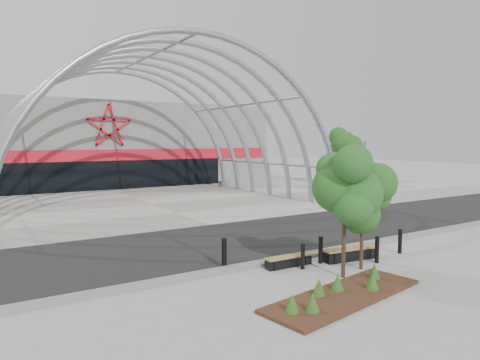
{
  "coord_description": "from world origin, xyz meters",
  "views": [
    {
      "loc": [
        -10.19,
        -12.4,
        4.38
      ],
      "look_at": [
        0.0,
        4.0,
        2.6
      ],
      "focal_mm": 32.0,
      "sensor_mm": 36.0,
      "label": 1
    }
  ],
  "objects": [
    {
      "name": "ground",
      "position": [
        0.0,
        0.0,
        0.0
      ],
      "size": [
        140.0,
        140.0,
        0.0
      ],
      "primitive_type": "plane",
      "color": "#979791",
      "rests_on": "ground"
    },
    {
      "name": "road",
      "position": [
        0.0,
        3.5,
        0.01
      ],
      "size": [
        140.0,
        7.0,
        0.02
      ],
      "primitive_type": "cube",
      "color": "black",
      "rests_on": "ground"
    },
    {
      "name": "forecourt",
      "position": [
        0.0,
        15.5,
        0.02
      ],
      "size": [
        60.0,
        17.0,
        0.04
      ],
      "primitive_type": "cube",
      "color": "gray",
      "rests_on": "ground"
    },
    {
      "name": "kerb",
      "position": [
        0.0,
        -0.25,
        0.06
      ],
      "size": [
        60.0,
        0.5,
        0.12
      ],
      "primitive_type": "cube",
      "color": "slate",
      "rests_on": "ground"
    },
    {
      "name": "arena_building",
      "position": [
        0.0,
        33.45,
        3.99
      ],
      "size": [
        34.0,
        15.24,
        8.0
      ],
      "color": "slate",
      "rests_on": "ground"
    },
    {
      "name": "vault_canopy",
      "position": [
        0.0,
        15.5,
        0.02
      ],
      "size": [
        20.8,
        15.8,
        20.36
      ],
      "color": "#9CA0A6",
      "rests_on": "ground"
    },
    {
      "name": "planting_bed",
      "position": [
        -1.64,
        -4.05,
        0.14
      ],
      "size": [
        5.56,
        2.49,
        0.57
      ],
      "color": "black",
      "rests_on": "ground"
    },
    {
      "name": "signal_pole",
      "position": [
        11.34,
        6.93,
        2.29
      ],
      "size": [
        0.2,
        0.62,
        4.38
      ],
      "color": "slate",
      "rests_on": "ground"
    },
    {
      "name": "street_tree_0",
      "position": [
        -0.3,
        -2.76,
        3.01
      ],
      "size": [
        1.83,
        1.83,
        4.18
      ],
      "color": "black",
      "rests_on": "ground"
    },
    {
      "name": "street_tree_1",
      "position": [
        0.87,
        -2.45,
        2.52
      ],
      "size": [
        1.49,
        1.49,
        3.51
      ],
      "color": "black",
      "rests_on": "ground"
    },
    {
      "name": "bench_0",
      "position": [
        -1.06,
        -0.91,
        0.19
      ],
      "size": [
        1.85,
        0.46,
        0.39
      ],
      "color": "black",
      "rests_on": "ground"
    },
    {
      "name": "bench_1",
      "position": [
        1.39,
        -1.47,
        0.23
      ],
      "size": [
        2.26,
        0.77,
        0.47
      ],
      "color": "black",
      "rests_on": "ground"
    },
    {
      "name": "bollard_0",
      "position": [
        -3.08,
        0.08,
        0.53
      ],
      "size": [
        0.17,
        0.17,
        1.07
      ],
      "primitive_type": "cylinder",
      "color": "black",
      "rests_on": "ground"
    },
    {
      "name": "bollard_1",
      "position": [
        -0.83,
        -1.4,
        0.44
      ],
      "size": [
        0.14,
        0.14,
        0.89
      ],
      "primitive_type": "cylinder",
      "color": "black",
      "rests_on": "ground"
    },
    {
      "name": "bollard_2",
      "position": [
        0.17,
        -1.2,
        0.49
      ],
      "size": [
        0.16,
        0.16,
        0.97
      ],
      "primitive_type": "cylinder",
      "color": "black",
      "rests_on": "ground"
    },
    {
      "name": "bollard_3",
      "position": [
        1.93,
        -2.22,
        0.48
      ],
      "size": [
        0.15,
        0.15,
        0.96
      ],
      "primitive_type": "cylinder",
      "color": "black",
      "rests_on": "ground"
    },
    {
      "name": "bollard_4",
      "position": [
        3.73,
        -1.81,
        0.48
      ],
      "size": [
        0.15,
        0.15,
        0.96
      ],
      "primitive_type": "cylinder",
      "color": "black",
      "rests_on": "ground"
    },
    {
      "name": "bg_tree_1",
      "position": [
        21.0,
        18.0,
        4.25
      ],
      "size": [
        2.7,
        2.7,
        5.91
      ],
      "color": "#302017",
      "rests_on": "ground"
    }
  ]
}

